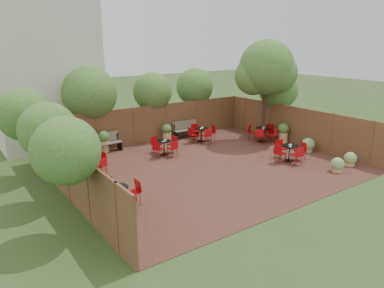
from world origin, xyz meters
TOP-DOWN VIEW (x-y plane):
  - ground at (0.00, 0.00)m, footprint 80.00×80.00m
  - courtyard_paving at (0.00, 0.00)m, footprint 12.00×10.00m
  - fence_back at (0.00, 5.00)m, footprint 12.00×0.08m
  - fence_left at (-6.00, 0.00)m, footprint 0.08×10.00m
  - fence_right at (6.00, 0.00)m, footprint 0.08×10.00m
  - neighbour_building at (-4.50, 8.00)m, footprint 5.00×4.00m
  - overhang_foliage at (-1.24, 3.61)m, footprint 15.31×10.47m
  - courtyard_tree at (5.09, 1.59)m, footprint 2.95×2.88m
  - park_bench_left at (-2.76, 4.63)m, footprint 1.56×0.59m
  - park_bench_right at (2.05, 4.63)m, footprint 1.57×0.60m
  - bistro_tables at (0.31, 0.93)m, footprint 11.48×6.58m
  - planters at (-0.97, 3.62)m, footprint 11.91×4.64m
  - low_shrubs at (4.96, -2.59)m, footprint 1.98×3.14m

SIDE VIEW (x-z plane):
  - ground at x=0.00m, z-range 0.00..0.00m
  - courtyard_paving at x=0.00m, z-range 0.00..0.02m
  - low_shrubs at x=4.96m, z-range -0.02..0.67m
  - bistro_tables at x=0.31m, z-range 0.01..0.89m
  - park_bench_left at x=-2.76m, z-range 0.03..0.98m
  - park_bench_right at x=2.05m, z-range 0.03..0.99m
  - planters at x=-0.97m, z-range 0.02..1.19m
  - fence_back at x=0.00m, z-range 0.00..2.00m
  - fence_left at x=-6.00m, z-range 0.00..2.00m
  - fence_right at x=6.00m, z-range 0.00..2.00m
  - overhang_foliage at x=-1.24m, z-range 1.32..4.02m
  - courtyard_tree at x=5.09m, z-range 1.12..6.53m
  - neighbour_building at x=-4.50m, z-range 0.00..8.00m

